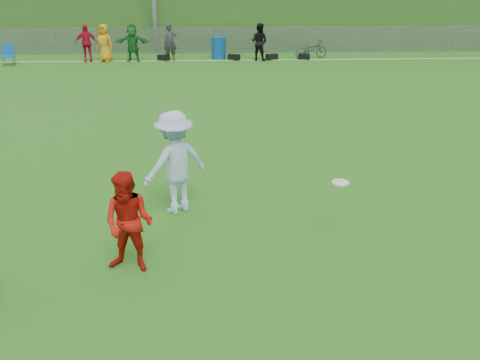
{
  "coord_description": "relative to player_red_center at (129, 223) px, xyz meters",
  "views": [
    {
      "loc": [
        0.1,
        -7.43,
        4.74
      ],
      "look_at": [
        0.44,
        0.5,
        1.34
      ],
      "focal_mm": 40.0,
      "sensor_mm": 36.0,
      "label": 1
    }
  ],
  "objects": [
    {
      "name": "ground",
      "position": [
        1.32,
        -0.04,
        -0.84
      ],
      "size": [
        120.0,
        120.0,
        0.0
      ],
      "primitive_type": "plane",
      "color": "#236A16",
      "rests_on": "ground"
    },
    {
      "name": "sideline_far",
      "position": [
        1.32,
        17.96,
        -0.83
      ],
      "size": [
        60.0,
        0.1,
        0.01
      ],
      "primitive_type": "cube",
      "color": "white",
      "rests_on": "ground"
    },
    {
      "name": "fence",
      "position": [
        1.32,
        19.96,
        -0.19
      ],
      "size": [
        58.0,
        0.06,
        1.3
      ],
      "color": "gray",
      "rests_on": "ground"
    },
    {
      "name": "berm",
      "position": [
        1.32,
        30.96,
        0.66
      ],
      "size": [
        120.0,
        18.0,
        3.0
      ],
      "primitive_type": "cube",
      "color": "#254D15",
      "rests_on": "ground"
    },
    {
      "name": "spectator_row",
      "position": [
        -1.62,
        17.96,
        0.01
      ],
      "size": [
        9.07,
        0.96,
        1.69
      ],
      "color": "red",
      "rests_on": "ground"
    },
    {
      "name": "gear_bags",
      "position": [
        2.68,
        18.06,
        -0.71
      ],
      "size": [
        7.25,
        0.5,
        0.26
      ],
      "color": "black",
      "rests_on": "ground"
    },
    {
      "name": "player_red_center",
      "position": [
        0.0,
        0.0,
        0.0
      ],
      "size": [
        0.95,
        0.81,
        1.68
      ],
      "primitive_type": "imported",
      "rotation": [
        0.0,
        0.0,
        -0.24
      ],
      "color": "red",
      "rests_on": "ground"
    },
    {
      "name": "player_blue",
      "position": [
        0.59,
        2.11,
        0.18
      ],
      "size": [
        1.51,
        1.35,
        2.03
      ],
      "primitive_type": "imported",
      "rotation": [
        0.0,
        0.0,
        3.72
      ],
      "color": "#AECBF1",
      "rests_on": "ground"
    },
    {
      "name": "frisbee",
      "position": [
        3.51,
        0.88,
        0.24
      ],
      "size": [
        0.3,
        0.3,
        0.03
      ],
      "color": "white",
      "rests_on": "ground"
    },
    {
      "name": "recycling_bin",
      "position": [
        1.51,
        18.42,
        -0.33
      ],
      "size": [
        0.8,
        0.8,
        1.03
      ],
      "primitive_type": "cylinder",
      "rotation": [
        0.0,
        0.0,
        0.2
      ],
      "color": "#0D4392",
      "rests_on": "ground"
    },
    {
      "name": "camp_chair",
      "position": [
        -7.96,
        17.18,
        -0.57
      ],
      "size": [
        0.59,
        0.6,
        0.93
      ],
      "rotation": [
        0.0,
        0.0,
        0.16
      ],
      "color": "blue",
      "rests_on": "ground"
    },
    {
      "name": "bicycle",
      "position": [
        5.92,
        18.25,
        -0.41
      ],
      "size": [
        1.75,
        1.05,
        0.87
      ],
      "primitive_type": "imported",
      "rotation": [
        0.0,
        0.0,
        1.88
      ],
      "color": "#303032",
      "rests_on": "ground"
    }
  ]
}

